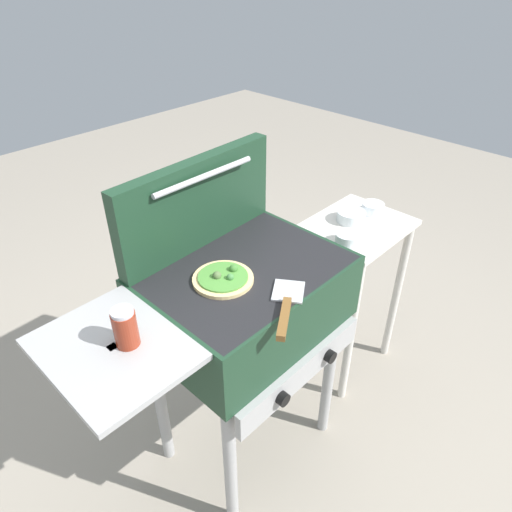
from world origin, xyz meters
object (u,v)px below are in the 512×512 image
(pizza_veggie, at_px, (224,278))
(sauce_jar, at_px, (125,328))
(topping_bowl_near, at_px, (348,239))
(topping_bowl_middle, at_px, (373,208))
(prep_table, at_px, (351,268))
(spatula, at_px, (286,306))
(topping_bowl_far, at_px, (351,217))
(grill, at_px, (244,305))

(pizza_veggie, bearing_deg, sauce_jar, -177.15)
(topping_bowl_near, bearing_deg, topping_bowl_middle, 12.81)
(prep_table, bearing_deg, topping_bowl_middle, 4.33)
(spatula, height_order, topping_bowl_near, spatula)
(prep_table, bearing_deg, topping_bowl_far, 83.00)
(grill, bearing_deg, prep_table, 0.37)
(grill, relative_size, topping_bowl_far, 8.04)
(sauce_jar, height_order, prep_table, sauce_jar)
(topping_bowl_middle, bearing_deg, topping_bowl_far, 167.50)
(spatula, distance_m, topping_bowl_far, 0.78)
(grill, xyz_separation_m, topping_bowl_middle, (0.80, 0.01, 0.05))
(pizza_veggie, height_order, topping_bowl_near, pizza_veggie)
(topping_bowl_far, xyz_separation_m, topping_bowl_middle, (0.12, -0.03, 0.00))
(sauce_jar, xyz_separation_m, topping_bowl_middle, (1.23, 0.03, -0.15))
(topping_bowl_far, bearing_deg, pizza_veggie, -177.01)
(pizza_veggie, distance_m, sauce_jar, 0.35)
(sauce_jar, distance_m, topping_bowl_near, 0.96)
(prep_table, height_order, topping_bowl_far, topping_bowl_far)
(topping_bowl_far, bearing_deg, prep_table, -97.00)
(spatula, relative_size, topping_bowl_middle, 2.57)
(grill, xyz_separation_m, spatula, (-0.05, -0.22, 0.15))
(grill, relative_size, topping_bowl_near, 9.99)
(spatula, relative_size, topping_bowl_far, 2.07)
(sauce_jar, relative_size, spatula, 0.45)
(topping_bowl_middle, bearing_deg, sauce_jar, -178.63)
(pizza_veggie, bearing_deg, topping_bowl_middle, 0.78)
(topping_bowl_near, bearing_deg, pizza_veggie, 175.01)
(topping_bowl_near, xyz_separation_m, topping_bowl_middle, (0.28, 0.06, 0.00))
(pizza_veggie, xyz_separation_m, spatula, (0.03, -0.22, -0.00))
(prep_table, relative_size, topping_bowl_far, 6.54)
(prep_table, bearing_deg, pizza_veggie, -179.84)
(grill, height_order, pizza_veggie, pizza_veggie)
(sauce_jar, xyz_separation_m, topping_bowl_near, (0.95, -0.03, -0.15))
(sauce_jar, relative_size, topping_bowl_middle, 1.15)
(topping_bowl_middle, bearing_deg, spatula, -164.67)
(spatula, bearing_deg, topping_bowl_near, 16.57)
(pizza_veggie, bearing_deg, topping_bowl_near, -4.99)
(pizza_veggie, xyz_separation_m, topping_bowl_far, (0.76, 0.04, -0.11))
(pizza_veggie, distance_m, spatula, 0.22)
(grill, height_order, prep_table, grill)
(topping_bowl_near, bearing_deg, sauce_jar, 177.89)
(spatula, height_order, topping_bowl_middle, spatula)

